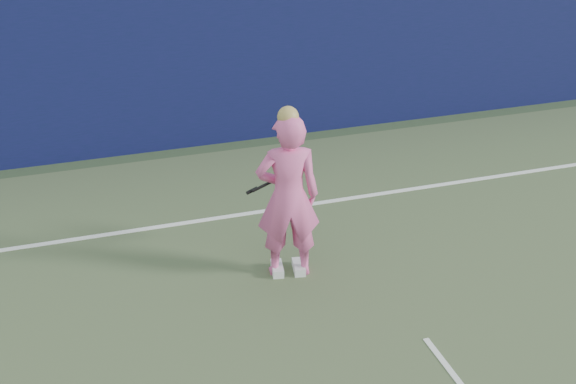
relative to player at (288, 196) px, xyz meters
name	(u,v)px	position (x,y,z in m)	size (l,w,h in m)	color
backstop_wall	(266,55)	(0.91, 3.93, 0.31)	(24.00, 0.40, 2.50)	#0C1338
player	(288,196)	(0.00, 0.00, 0.00)	(0.75, 0.56, 1.95)	pink
racket	(284,178)	(0.10, 0.47, -0.01)	(0.65, 0.18, 0.34)	black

